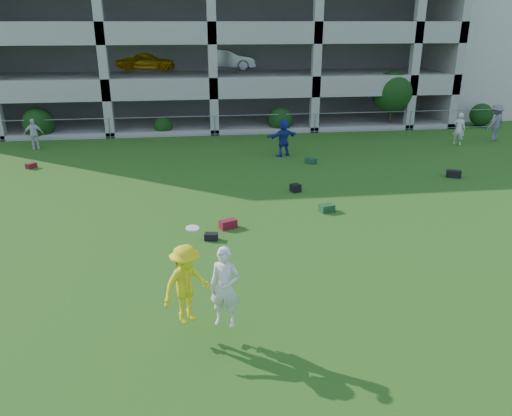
{
  "coord_description": "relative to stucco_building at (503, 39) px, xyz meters",
  "views": [
    {
      "loc": [
        -1.39,
        -10.04,
        6.36
      ],
      "look_at": [
        0.33,
        3.0,
        1.4
      ],
      "focal_mm": 35.0,
      "sensor_mm": 36.0,
      "label": 1
    }
  ],
  "objects": [
    {
      "name": "frisbee_contest",
      "position": [
        -24.42,
        -29.0,
        -3.7
      ],
      "size": [
        1.79,
        1.17,
        2.14
      ],
      "color": "yellow",
      "rests_on": "ground"
    },
    {
      "name": "bystander_d",
      "position": [
        -19.88,
        -14.18,
        -4.07
      ],
      "size": [
        1.81,
        1.18,
        1.87
      ],
      "primitive_type": "imported",
      "rotation": [
        0.0,
        0.0,
        3.54
      ],
      "color": "navy",
      "rests_on": "ground"
    },
    {
      "name": "ground",
      "position": [
        -23.0,
        -28.0,
        -5.0
      ],
      "size": [
        100.0,
        100.0,
        0.0
      ],
      "primitive_type": "plane",
      "color": "#235114",
      "rests_on": "ground"
    },
    {
      "name": "crate_d",
      "position": [
        -20.39,
        -19.69,
        -4.85
      ],
      "size": [
        0.44,
        0.44,
        0.3
      ],
      "primitive_type": "cube",
      "rotation": [
        0.0,
        0.0,
        0.32
      ],
      "color": "black",
      "rests_on": "ground"
    },
    {
      "name": "bag_green_g",
      "position": [
        -18.84,
        -15.74,
        -4.88
      ],
      "size": [
        0.57,
        0.56,
        0.25
      ],
      "primitive_type": "cube",
      "rotation": [
        0.0,
        0.0,
        -0.77
      ],
      "color": "#14391E",
      "rests_on": "ground"
    },
    {
      "name": "bystander_e",
      "position": [
        -10.05,
        -13.05,
        -4.13
      ],
      "size": [
        0.75,
        0.73,
        1.74
      ],
      "primitive_type": "imported",
      "rotation": [
        0.0,
        0.0,
        2.42
      ],
      "color": "silver",
      "rests_on": "ground"
    },
    {
      "name": "bystander_f",
      "position": [
        -7.54,
        -12.35,
        -3.99
      ],
      "size": [
        1.5,
        1.27,
        2.01
      ],
      "primitive_type": "imported",
      "rotation": [
        0.0,
        0.0,
        3.63
      ],
      "color": "slate",
      "rests_on": "ground"
    },
    {
      "name": "bag_black_e",
      "position": [
        -13.23,
        -18.7,
        -4.85
      ],
      "size": [
        0.67,
        0.52,
        0.3
      ],
      "primitive_type": "cube",
      "rotation": [
        0.0,
        0.0,
        -0.43
      ],
      "color": "black",
      "rests_on": "ground"
    },
    {
      "name": "bag_red_f",
      "position": [
        -31.73,
        -14.83,
        -4.88
      ],
      "size": [
        0.49,
        0.53,
        0.24
      ],
      "primitive_type": "cube",
      "rotation": [
        0.0,
        0.0,
        0.95
      ],
      "color": "maroon",
      "rests_on": "ground"
    },
    {
      "name": "parking_garage",
      "position": [
        -23.01,
        -0.3,
        1.01
      ],
      "size": [
        30.0,
        14.0,
        12.0
      ],
      "color": "#9E998C",
      "rests_on": "ground"
    },
    {
      "name": "bystander_b",
      "position": [
        -32.55,
        -11.07,
        -4.2
      ],
      "size": [
        1.01,
        0.63,
        1.61
      ],
      "primitive_type": "imported",
      "rotation": [
        0.0,
        0.0,
        0.27
      ],
      "color": "silver",
      "rests_on": "ground"
    },
    {
      "name": "bag_red_a",
      "position": [
        -23.33,
        -23.04,
        -4.86
      ],
      "size": [
        0.62,
        0.5,
        0.28
      ],
      "primitive_type": "cube",
      "rotation": [
        0.0,
        0.0,
        0.42
      ],
      "color": "#5A0F1A",
      "rests_on": "ground"
    },
    {
      "name": "stucco_building",
      "position": [
        0.0,
        0.0,
        0.0
      ],
      "size": [
        16.0,
        14.0,
        10.0
      ],
      "primitive_type": "cube",
      "color": "beige",
      "rests_on": "ground"
    },
    {
      "name": "fence",
      "position": [
        -23.0,
        -9.0,
        -4.39
      ],
      "size": [
        36.06,
        0.06,
        1.2
      ],
      "color": "gray",
      "rests_on": "ground"
    },
    {
      "name": "bag_green_c",
      "position": [
        -19.75,
        -22.0,
        -4.87
      ],
      "size": [
        0.58,
        0.48,
        0.26
      ],
      "primitive_type": "cube",
      "rotation": [
        0.0,
        0.0,
        0.28
      ],
      "color": "#163C21",
      "rests_on": "ground"
    },
    {
      "name": "shrub_row",
      "position": [
        -18.41,
        -8.3,
        -3.49
      ],
      "size": [
        34.38,
        2.52,
        3.5
      ],
      "color": "#163D11",
      "rests_on": "ground"
    },
    {
      "name": "bag_black_b",
      "position": [
        -23.92,
        -23.91,
        -4.89
      ],
      "size": [
        0.44,
        0.32,
        0.22
      ],
      "primitive_type": "cube",
      "rotation": [
        0.0,
        0.0,
        -0.19
      ],
      "color": "black",
      "rests_on": "ground"
    }
  ]
}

